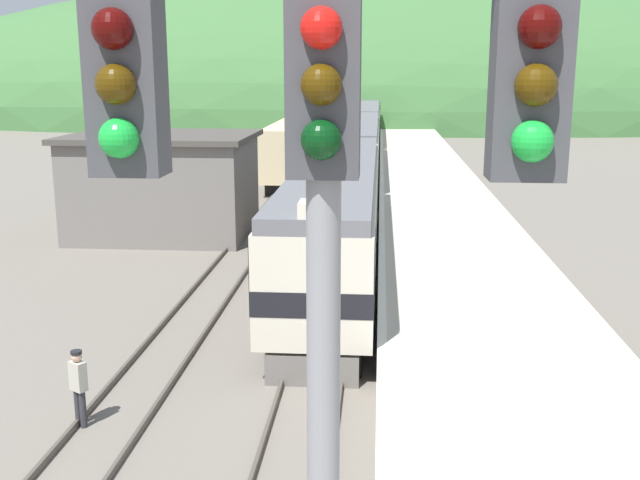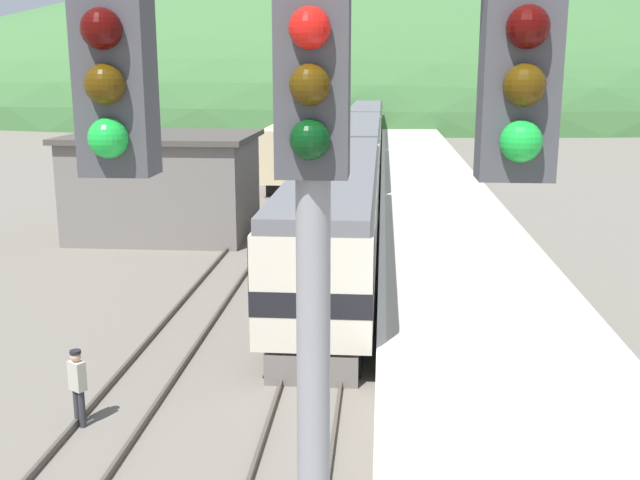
# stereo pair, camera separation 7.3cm
# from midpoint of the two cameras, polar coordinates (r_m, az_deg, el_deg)

# --- Properties ---
(track_main) EXTENTS (1.52, 180.00, 0.16)m
(track_main) POSITION_cam_midpoint_polar(r_m,az_deg,el_deg) (69.42, 3.28, 6.77)
(track_main) COLOR #4C443D
(track_main) RESTS_ON ground
(track_siding) EXTENTS (1.52, 180.00, 0.16)m
(track_siding) POSITION_cam_midpoint_polar(r_m,az_deg,el_deg) (69.63, -0.11, 6.81)
(track_siding) COLOR #4C443D
(track_siding) RESTS_ON ground
(platform) EXTENTS (6.03, 140.00, 0.94)m
(platform) POSITION_cam_midpoint_polar(r_m,az_deg,el_deg) (49.60, 8.02, 4.66)
(platform) COLOR #BCB5A5
(platform) RESTS_ON ground
(distant_hills) EXTENTS (171.95, 77.38, 42.80)m
(distant_hills) POSITION_cam_midpoint_polar(r_m,az_deg,el_deg) (123.08, 3.89, 9.39)
(distant_hills) COLOR #3D6B38
(distant_hills) RESTS_ON ground
(station_shed) EXTENTS (8.16, 6.52, 4.62)m
(station_shed) POSITION_cam_midpoint_polar(r_m,az_deg,el_deg) (34.81, -11.85, 4.15)
(station_shed) COLOR slate
(station_shed) RESTS_ON ground
(express_train_lead_car) EXTENTS (2.95, 21.28, 4.45)m
(express_train_lead_car) POSITION_cam_midpoint_polar(r_m,az_deg,el_deg) (27.56, 1.22, 1.99)
(express_train_lead_car) COLOR black
(express_train_lead_car) RESTS_ON ground
(carriage_second) EXTENTS (2.94, 22.02, 4.09)m
(carriage_second) POSITION_cam_midpoint_polar(r_m,az_deg,el_deg) (50.08, 2.77, 6.89)
(carriage_second) COLOR black
(carriage_second) RESTS_ON ground
(carriage_third) EXTENTS (2.94, 22.02, 4.09)m
(carriage_third) POSITION_cam_midpoint_polar(r_m,az_deg,el_deg) (72.89, 3.37, 8.76)
(carriage_third) COLOR black
(carriage_third) RESTS_ON ground
(carriage_fourth) EXTENTS (2.94, 22.02, 4.09)m
(carriage_fourth) POSITION_cam_midpoint_polar(r_m,az_deg,el_deg) (95.74, 3.68, 9.73)
(carriage_fourth) COLOR black
(carriage_fourth) RESTS_ON ground
(carriage_fifth) EXTENTS (2.94, 22.02, 4.09)m
(carriage_fifth) POSITION_cam_midpoint_polar(r_m,az_deg,el_deg) (118.62, 3.88, 10.33)
(carriage_fifth) COLOR black
(carriage_fifth) RESTS_ON ground
(siding_train) EXTENTS (2.90, 46.07, 3.96)m
(siding_train) POSITION_cam_midpoint_polar(r_m,az_deg,el_deg) (66.51, -0.32, 8.22)
(siding_train) COLOR black
(siding_train) RESTS_ON ground
(signal_mast_main) EXTENTS (3.30, 0.42, 8.88)m
(signal_mast_main) POSITION_cam_midpoint_polar(r_m,az_deg,el_deg) (4.34, -0.24, -4.75)
(signal_mast_main) COLOR gray
(signal_mast_main) RESTS_ON ground
(track_worker) EXTENTS (0.42, 0.38, 1.71)m
(track_worker) POSITION_cam_midpoint_polar(r_m,az_deg,el_deg) (16.86, -18.04, -10.37)
(track_worker) COLOR #2D2D33
(track_worker) RESTS_ON ground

